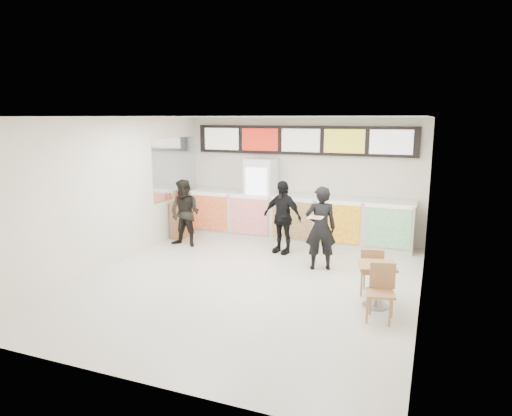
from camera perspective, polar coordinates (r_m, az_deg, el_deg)
The scene contains 15 objects.
floor at distance 8.57m, azimuth -1.00°, elevation -9.18°, with size 7.00×7.00×0.00m, color beige.
ceiling at distance 8.04m, azimuth -1.07°, elevation 11.31°, with size 7.00×7.00×0.00m, color white.
wall_back at distance 11.44m, azimuth 5.70°, elevation 3.69°, with size 6.00×6.00×0.00m, color silver.
wall_left at distance 9.71m, azimuth -17.63°, elevation 1.88°, with size 7.00×7.00×0.00m, color silver.
wall_right at distance 7.57m, azimuth 20.45°, elevation -0.82°, with size 7.00×7.00×0.00m, color silver.
service_counter at distance 11.22m, azimuth 5.04°, elevation -1.26°, with size 5.56×0.77×1.14m.
menu_board at distance 11.28m, azimuth 5.67°, elevation 8.43°, with size 5.50×0.14×0.70m.
drinks_fridge at distance 11.44m, azimuth 0.61°, elevation 1.22°, with size 0.70×0.67×2.00m.
mirror_panel at distance 11.65m, azimuth -10.07°, elevation 4.95°, with size 0.01×2.00×1.50m, color #B2B7BF.
customer_main at distance 9.12m, azimuth 8.08°, elevation -2.50°, with size 0.61×0.40×1.69m, color black.
customer_left at distance 10.79m, azimuth -8.86°, elevation -0.66°, with size 0.77×0.60×1.58m, color black.
customer_mid at distance 10.16m, azimuth 3.28°, elevation -1.13°, with size 0.96×0.40×1.64m, color black.
pizza_slice at distance 8.62m, azimuth 7.43°, elevation -1.13°, with size 0.36×0.36×0.02m.
cafe_table at distance 7.58m, azimuth 14.85°, elevation -8.36°, with size 0.72×1.50×0.85m.
condiment_ledge at distance 11.77m, azimuth -9.16°, elevation -1.25°, with size 0.34×0.83×1.11m.
Camera 1 is at (3.08, -7.42, 2.98)m, focal length 32.00 mm.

